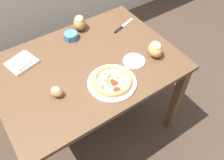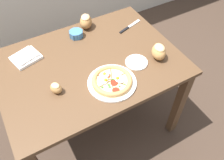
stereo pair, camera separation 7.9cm
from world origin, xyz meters
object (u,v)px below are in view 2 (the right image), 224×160
(dining_table, at_px, (90,73))
(bread_piece_near, at_px, (56,88))
(napkin_folded, at_px, (26,57))
(bread_piece_far, at_px, (86,21))
(knife_main, at_px, (130,26))
(pizza, at_px, (112,81))
(side_saucer, at_px, (136,62))
(ramekin_bowl, at_px, (76,34))
(bread_piece_mid, at_px, (159,52))

(dining_table, bearing_deg, bread_piece_near, -154.65)
(napkin_folded, xyz_separation_m, bread_piece_far, (0.51, 0.12, 0.04))
(knife_main, bearing_deg, napkin_folded, 159.77)
(bread_piece_near, bearing_deg, dining_table, 25.35)
(pizza, bearing_deg, bread_piece_near, 162.20)
(dining_table, xyz_separation_m, bread_piece_far, (0.15, 0.36, 0.17))
(bread_piece_near, xyz_separation_m, side_saucer, (0.55, -0.03, -0.03))
(bread_piece_near, relative_size, bread_piece_far, 0.63)
(dining_table, relative_size, ramekin_bowl, 11.50)
(dining_table, bearing_deg, ramekin_bowl, 82.57)
(ramekin_bowl, bearing_deg, pizza, -89.36)
(bread_piece_near, bearing_deg, ramekin_bowl, 53.29)
(bread_piece_near, height_order, knife_main, bread_piece_near)
(bread_piece_mid, height_order, knife_main, bread_piece_mid)
(side_saucer, bearing_deg, bread_piece_near, 176.99)
(ramekin_bowl, relative_size, side_saucer, 0.71)
(bread_piece_mid, height_order, side_saucer, bread_piece_mid)
(napkin_folded, height_order, side_saucer, napkin_folded)
(napkin_folded, bearing_deg, bread_piece_near, -77.99)
(ramekin_bowl, xyz_separation_m, bread_piece_mid, (0.39, -0.48, 0.03))
(bread_piece_mid, bearing_deg, dining_table, 156.00)
(bread_piece_mid, bearing_deg, ramekin_bowl, 128.90)
(dining_table, xyz_separation_m, pizza, (0.04, -0.23, 0.13))
(ramekin_bowl, relative_size, bread_piece_near, 1.12)
(dining_table, relative_size, bread_piece_mid, 8.94)
(bread_piece_mid, xyz_separation_m, bread_piece_far, (-0.28, 0.55, 0.00))
(ramekin_bowl, distance_m, bread_piece_mid, 0.62)
(pizza, height_order, side_saucer, pizza)
(napkin_folded, relative_size, knife_main, 0.93)
(dining_table, bearing_deg, knife_main, 23.81)
(pizza, xyz_separation_m, bread_piece_far, (0.11, 0.59, 0.04))
(ramekin_bowl, distance_m, knife_main, 0.42)
(bread_piece_near, relative_size, bread_piece_mid, 0.69)
(bread_piece_far, relative_size, knife_main, 0.67)
(ramekin_bowl, bearing_deg, dining_table, -97.43)
(dining_table, distance_m, ramekin_bowl, 0.32)
(pizza, bearing_deg, ramekin_bowl, 90.64)
(napkin_folded, relative_size, side_saucer, 1.40)
(knife_main, bearing_deg, ramekin_bowl, 149.66)
(ramekin_bowl, relative_size, bread_piece_far, 0.71)
(bread_piece_mid, bearing_deg, side_saucer, 169.10)
(ramekin_bowl, xyz_separation_m, bread_piece_near, (-0.32, -0.42, 0.01))
(ramekin_bowl, bearing_deg, side_saucer, -62.50)
(pizza, height_order, bread_piece_near, bread_piece_near)
(pizza, xyz_separation_m, ramekin_bowl, (-0.01, 0.53, 0.01))
(pizza, distance_m, napkin_folded, 0.62)
(bread_piece_far, height_order, knife_main, bread_piece_far)
(ramekin_bowl, bearing_deg, napkin_folded, -172.51)
(knife_main, relative_size, side_saucer, 1.49)
(side_saucer, bearing_deg, dining_table, 149.60)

